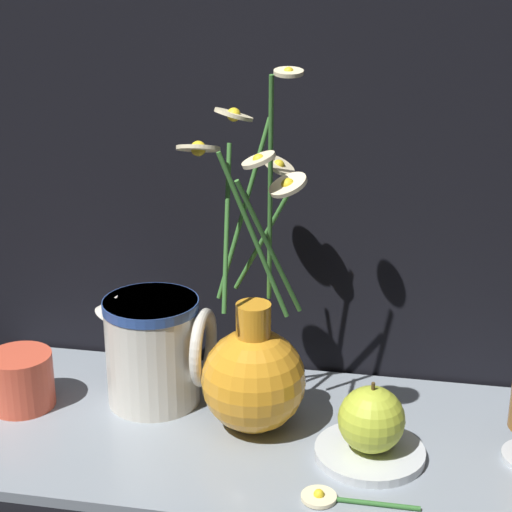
# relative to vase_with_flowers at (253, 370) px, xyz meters

# --- Properties ---
(ground_plane) EXTENTS (6.00, 6.00, 0.00)m
(ground_plane) POSITION_rel_vase_with_flowers_xyz_m (0.01, -0.01, -0.08)
(ground_plane) COLOR black
(shelf) EXTENTS (0.74, 0.32, 0.01)m
(shelf) POSITION_rel_vase_with_flowers_xyz_m (0.01, -0.01, -0.08)
(shelf) COLOR gray
(shelf) RESTS_ON ground_plane
(vase_with_flowers) EXTENTS (0.15, 0.18, 0.41)m
(vase_with_flowers) POSITION_rel_vase_with_flowers_xyz_m (0.00, 0.00, 0.00)
(vase_with_flowers) COLOR orange
(vase_with_flowers) RESTS_ON shelf
(yellow_mug) EXTENTS (0.09, 0.08, 0.07)m
(yellow_mug) POSITION_rel_vase_with_flowers_xyz_m (-0.28, -0.00, -0.04)
(yellow_mug) COLOR #DB5138
(yellow_mug) RESTS_ON shelf
(ceramic_pitcher) EXTENTS (0.14, 0.11, 0.14)m
(ceramic_pitcher) POSITION_rel_vase_with_flowers_xyz_m (-0.13, 0.04, -0.00)
(ceramic_pitcher) COLOR beige
(ceramic_pitcher) RESTS_ON shelf
(saucer_plate) EXTENTS (0.12, 0.12, 0.01)m
(saucer_plate) POSITION_rel_vase_with_flowers_xyz_m (0.14, -0.04, -0.07)
(saucer_plate) COLOR silver
(saucer_plate) RESTS_ON shelf
(orange_fruit) EXTENTS (0.07, 0.07, 0.08)m
(orange_fruit) POSITION_rel_vase_with_flowers_xyz_m (0.14, -0.04, -0.03)
(orange_fruit) COLOR #B7C638
(orange_fruit) RESTS_ON saucer_plate
(loose_daisy) EXTENTS (0.12, 0.04, 0.01)m
(loose_daisy) POSITION_rel_vase_with_flowers_xyz_m (0.10, -0.12, -0.07)
(loose_daisy) COLOR #336B2D
(loose_daisy) RESTS_ON shelf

